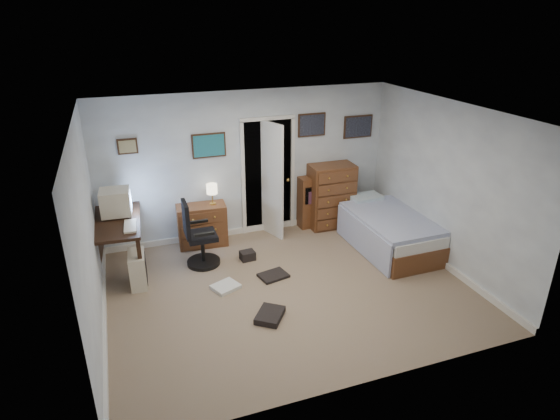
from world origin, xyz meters
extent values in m
cube|color=gray|center=(0.00, 0.00, -0.01)|extent=(5.00, 4.00, 0.02)
cube|color=black|center=(-2.20, 1.37, 0.81)|extent=(0.75, 1.48, 0.04)
cube|color=black|center=(-2.53, 0.71, 0.40)|extent=(0.06, 0.06, 0.79)
cube|color=black|center=(-1.95, 0.67, 0.40)|extent=(0.06, 0.06, 0.79)
cube|color=black|center=(-2.45, 2.06, 0.40)|extent=(0.06, 0.06, 0.79)
cube|color=black|center=(-1.87, 2.03, 0.40)|extent=(0.06, 0.06, 0.79)
cube|color=black|center=(-2.51, 1.39, 0.45)|extent=(0.11, 1.34, 0.56)
cube|color=beige|center=(-2.18, 1.52, 1.05)|extent=(0.45, 0.43, 0.38)
cube|color=#8CB2F2|center=(-1.96, 1.51, 1.05)|extent=(0.03, 0.31, 0.24)
cube|color=beige|center=(-2.18, 1.52, 0.85)|extent=(0.29, 0.29, 0.02)
cube|color=beige|center=(-2.02, 1.02, 0.85)|extent=(0.19, 0.45, 0.03)
cube|color=beige|center=(-2.00, 0.82, 0.25)|extent=(0.25, 0.48, 0.50)
cube|color=black|center=(-1.88, 0.81, 0.25)|extent=(0.03, 0.33, 0.39)
cylinder|color=black|center=(-1.01, 1.11, 0.03)|extent=(0.52, 0.52, 0.06)
cylinder|color=black|center=(-1.01, 1.11, 0.25)|extent=(0.06, 0.06, 0.40)
cube|color=black|center=(-1.01, 1.11, 0.49)|extent=(0.44, 0.44, 0.08)
cube|color=black|center=(-1.22, 1.11, 0.79)|extent=(0.06, 0.40, 0.54)
cube|color=black|center=(-1.01, 0.87, 0.62)|extent=(0.30, 0.05, 0.04)
cube|color=black|center=(-1.01, 1.35, 0.62)|extent=(0.30, 0.05, 0.04)
cube|color=maroon|center=(-2.32, 2.25, 0.41)|extent=(0.17, 0.17, 0.82)
cube|color=brown|center=(-0.88, 1.77, 0.36)|extent=(0.83, 0.45, 0.71)
cylinder|color=gold|center=(-0.68, 1.77, 0.72)|extent=(0.11, 0.11, 0.02)
cylinder|color=gold|center=(-0.68, 1.77, 0.83)|extent=(0.02, 0.02, 0.21)
cylinder|color=beige|center=(-0.68, 1.77, 0.98)|extent=(0.19, 0.19, 0.16)
cube|color=black|center=(0.35, 2.30, 1.00)|extent=(0.90, 0.60, 2.00)
cube|color=white|center=(-0.10, 1.97, 1.00)|extent=(0.06, 0.05, 2.00)
cube|color=white|center=(0.80, 1.97, 1.00)|extent=(0.06, 0.05, 2.00)
cube|color=white|center=(0.35, 1.97, 2.02)|extent=(0.96, 0.05, 0.06)
cube|color=white|center=(0.31, 1.86, 1.00)|extent=(0.31, 0.77, 2.00)
sphere|color=gold|center=(0.62, 1.71, 1.00)|extent=(0.06, 0.06, 0.06)
cube|color=brown|center=(1.47, 1.75, 0.58)|extent=(0.80, 0.49, 1.16)
cube|color=brown|center=(1.42, 1.88, 0.47)|extent=(1.06, 0.32, 0.95)
cube|color=black|center=(1.43, 1.80, 0.65)|extent=(0.97, 0.16, 0.32)
cube|color=maroon|center=(1.43, 1.80, 0.61)|extent=(0.85, 0.17, 0.23)
cube|color=brown|center=(2.00, 0.69, 0.17)|extent=(1.01, 1.98, 0.34)
cube|color=white|center=(2.00, 0.69, 0.43)|extent=(0.97, 1.94, 0.18)
cube|color=#6271B6|center=(2.00, 0.59, 0.54)|extent=(1.07, 1.69, 0.10)
cube|color=#6271B6|center=(1.48, 0.58, 0.28)|extent=(0.06, 1.67, 0.53)
cube|color=#76A4BD|center=(1.99, 1.42, 0.58)|extent=(0.55, 0.38, 0.13)
cube|color=#331E11|center=(-1.90, 1.98, 1.75)|extent=(0.30, 0.03, 0.24)
cube|color=olive|center=(-1.90, 1.96, 1.75)|extent=(0.25, 0.01, 0.19)
cube|color=#331E11|center=(-0.65, 1.98, 1.65)|extent=(0.55, 0.03, 0.40)
cube|color=#0B3A50|center=(-0.65, 1.96, 1.65)|extent=(0.50, 0.01, 0.35)
cube|color=#331E11|center=(1.15, 1.98, 1.85)|extent=(0.50, 0.03, 0.40)
cube|color=black|center=(1.15, 1.96, 1.85)|extent=(0.45, 0.01, 0.35)
cube|color=#331E11|center=(2.05, 1.98, 1.75)|extent=(0.55, 0.03, 0.40)
cube|color=black|center=(2.05, 1.96, 1.75)|extent=(0.50, 0.01, 0.35)
cube|color=black|center=(-0.32, 1.01, 0.07)|extent=(0.24, 0.20, 0.14)
cube|color=silver|center=(-0.85, 0.30, 0.03)|extent=(0.45, 0.42, 0.05)
cube|color=black|center=(-0.47, -0.58, 0.04)|extent=(0.49, 0.51, 0.08)
cube|color=black|center=(-0.10, 0.37, 0.02)|extent=(0.46, 0.39, 0.04)
camera|label=1|loc=(-2.03, -5.33, 3.64)|focal=30.00mm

